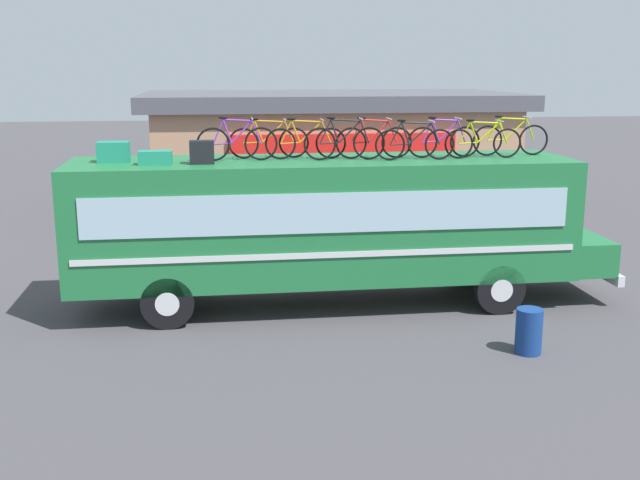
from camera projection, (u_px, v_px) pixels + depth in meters
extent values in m
plane|color=#423F44|center=(323.00, 304.00, 17.25)|extent=(120.00, 120.00, 0.00)
cube|color=#1E6B38|center=(323.00, 218.00, 16.81)|extent=(10.84, 2.57, 2.57)
cube|color=#1E6B38|center=(574.00, 250.00, 17.79)|extent=(0.97, 2.36, 0.75)
cube|color=#99B7C6|center=(332.00, 213.00, 15.47)|extent=(9.97, 0.04, 0.82)
cube|color=#99B7C6|center=(315.00, 192.00, 17.98)|extent=(9.97, 0.04, 0.82)
cube|color=silver|center=(332.00, 255.00, 15.67)|extent=(10.41, 0.03, 0.12)
cube|color=silver|center=(316.00, 229.00, 18.18)|extent=(10.41, 0.03, 0.12)
cube|color=silver|center=(595.00, 268.00, 17.96)|extent=(0.16, 2.44, 0.24)
cylinder|color=black|center=(500.00, 289.00, 16.51)|extent=(1.08, 0.28, 1.08)
cylinder|color=silver|center=(500.00, 289.00, 16.51)|extent=(0.49, 0.30, 0.49)
cylinder|color=black|center=(466.00, 263.00, 18.72)|extent=(1.08, 0.28, 1.08)
cylinder|color=silver|center=(466.00, 263.00, 18.72)|extent=(0.49, 0.30, 0.49)
cylinder|color=black|center=(168.00, 302.00, 15.58)|extent=(1.08, 0.28, 1.08)
cylinder|color=silver|center=(168.00, 302.00, 15.58)|extent=(0.49, 0.30, 0.49)
cylinder|color=black|center=(173.00, 273.00, 17.79)|extent=(1.08, 0.28, 1.08)
cylinder|color=silver|center=(173.00, 273.00, 17.79)|extent=(0.49, 0.30, 0.49)
cube|color=#1E7F66|center=(114.00, 152.00, 16.06)|extent=(0.65, 0.43, 0.43)
cube|color=#1E7F66|center=(155.00, 158.00, 15.68)|extent=(0.68, 0.38, 0.28)
cube|color=black|center=(202.00, 152.00, 15.78)|extent=(0.50, 0.35, 0.48)
torus|color=black|center=(213.00, 144.00, 16.18)|extent=(0.71, 0.04, 0.71)
torus|color=black|center=(261.00, 144.00, 16.32)|extent=(0.71, 0.04, 0.71)
cylinder|color=purple|center=(227.00, 131.00, 16.16)|extent=(0.20, 0.04, 0.51)
cylinder|color=purple|center=(242.00, 132.00, 16.21)|extent=(0.47, 0.04, 0.49)
cylinder|color=purple|center=(238.00, 120.00, 16.14)|extent=(0.61, 0.04, 0.07)
cylinder|color=purple|center=(222.00, 144.00, 16.21)|extent=(0.39, 0.03, 0.05)
cylinder|color=purple|center=(218.00, 132.00, 16.14)|extent=(0.25, 0.03, 0.53)
cylinder|color=purple|center=(257.00, 132.00, 16.25)|extent=(0.21, 0.03, 0.50)
cylinder|color=silver|center=(252.00, 119.00, 16.17)|extent=(0.03, 0.44, 0.03)
ellipsoid|color=black|center=(223.00, 118.00, 16.09)|extent=(0.20, 0.08, 0.06)
torus|color=black|center=(244.00, 143.00, 16.63)|extent=(0.67, 0.04, 0.67)
torus|color=black|center=(294.00, 143.00, 16.78)|extent=(0.67, 0.04, 0.67)
cylinder|color=orange|center=(259.00, 131.00, 16.62)|extent=(0.21, 0.04, 0.48)
cylinder|color=orange|center=(274.00, 132.00, 16.67)|extent=(0.51, 0.04, 0.46)
cylinder|color=orange|center=(270.00, 121.00, 16.60)|extent=(0.66, 0.04, 0.07)
cylinder|color=orange|center=(253.00, 143.00, 16.66)|extent=(0.42, 0.03, 0.05)
cylinder|color=orange|center=(249.00, 132.00, 16.60)|extent=(0.27, 0.03, 0.50)
cylinder|color=orange|center=(289.00, 132.00, 16.71)|extent=(0.23, 0.03, 0.46)
cylinder|color=silver|center=(285.00, 120.00, 16.64)|extent=(0.03, 0.44, 0.03)
ellipsoid|color=black|center=(254.00, 119.00, 16.55)|extent=(0.20, 0.08, 0.06)
torus|color=black|center=(281.00, 144.00, 16.49)|extent=(0.68, 0.04, 0.68)
torus|color=black|center=(331.00, 143.00, 16.63)|extent=(0.68, 0.04, 0.68)
cylinder|color=orange|center=(296.00, 132.00, 16.47)|extent=(0.21, 0.04, 0.48)
cylinder|color=orange|center=(311.00, 132.00, 16.52)|extent=(0.51, 0.04, 0.46)
cylinder|color=orange|center=(307.00, 121.00, 16.46)|extent=(0.66, 0.04, 0.07)
cylinder|color=orange|center=(290.00, 143.00, 16.51)|extent=(0.42, 0.03, 0.05)
cylinder|color=orange|center=(286.00, 132.00, 16.45)|extent=(0.27, 0.03, 0.50)
cylinder|color=orange|center=(326.00, 133.00, 16.57)|extent=(0.23, 0.03, 0.47)
cylinder|color=silver|center=(322.00, 120.00, 16.49)|extent=(0.03, 0.44, 0.03)
ellipsoid|color=black|center=(291.00, 119.00, 16.40)|extent=(0.20, 0.08, 0.06)
torus|color=black|center=(320.00, 144.00, 16.32)|extent=(0.70, 0.04, 0.70)
torus|color=black|center=(369.00, 143.00, 16.46)|extent=(0.70, 0.04, 0.70)
cylinder|color=black|center=(335.00, 131.00, 16.30)|extent=(0.21, 0.04, 0.50)
cylinder|color=black|center=(350.00, 132.00, 16.35)|extent=(0.50, 0.04, 0.48)
cylinder|color=black|center=(346.00, 120.00, 16.28)|extent=(0.64, 0.04, 0.07)
cylinder|color=black|center=(329.00, 143.00, 16.34)|extent=(0.41, 0.03, 0.05)
cylinder|color=black|center=(325.00, 132.00, 16.27)|extent=(0.26, 0.03, 0.52)
cylinder|color=black|center=(365.00, 132.00, 16.39)|extent=(0.22, 0.03, 0.49)
cylinder|color=silver|center=(361.00, 118.00, 16.31)|extent=(0.03, 0.44, 0.03)
ellipsoid|color=black|center=(331.00, 118.00, 16.22)|extent=(0.20, 0.08, 0.06)
torus|color=black|center=(351.00, 143.00, 16.58)|extent=(0.69, 0.04, 0.69)
torus|color=black|center=(397.00, 142.00, 16.71)|extent=(0.69, 0.04, 0.69)
cylinder|color=red|center=(365.00, 131.00, 16.56)|extent=(0.20, 0.04, 0.49)
cylinder|color=red|center=(379.00, 131.00, 16.60)|extent=(0.47, 0.04, 0.47)
cylinder|color=red|center=(375.00, 120.00, 16.54)|extent=(0.61, 0.04, 0.07)
cylinder|color=red|center=(360.00, 142.00, 16.60)|extent=(0.38, 0.03, 0.05)
cylinder|color=red|center=(356.00, 131.00, 16.54)|extent=(0.25, 0.03, 0.51)
cylinder|color=red|center=(393.00, 132.00, 16.65)|extent=(0.21, 0.03, 0.48)
cylinder|color=silver|center=(389.00, 119.00, 16.57)|extent=(0.03, 0.44, 0.03)
ellipsoid|color=black|center=(362.00, 118.00, 16.49)|extent=(0.20, 0.08, 0.06)
torus|color=black|center=(390.00, 145.00, 16.31)|extent=(0.66, 0.04, 0.66)
torus|color=black|center=(440.00, 144.00, 16.45)|extent=(0.66, 0.04, 0.66)
cylinder|color=black|center=(405.00, 133.00, 16.29)|extent=(0.21, 0.04, 0.47)
cylinder|color=black|center=(420.00, 134.00, 16.34)|extent=(0.50, 0.04, 0.45)
cylinder|color=black|center=(417.00, 123.00, 16.28)|extent=(0.65, 0.04, 0.07)
cylinder|color=black|center=(400.00, 144.00, 16.33)|extent=(0.42, 0.03, 0.05)
cylinder|color=black|center=(396.00, 134.00, 16.27)|extent=(0.27, 0.03, 0.49)
cylinder|color=black|center=(436.00, 134.00, 16.39)|extent=(0.23, 0.03, 0.46)
cylinder|color=silver|center=(432.00, 121.00, 16.31)|extent=(0.03, 0.44, 0.03)
ellipsoid|color=black|center=(402.00, 120.00, 16.22)|extent=(0.20, 0.08, 0.06)
torus|color=black|center=(422.00, 142.00, 16.76)|extent=(0.68, 0.04, 0.68)
torus|color=black|center=(465.00, 142.00, 16.89)|extent=(0.68, 0.04, 0.68)
cylinder|color=purple|center=(436.00, 130.00, 16.74)|extent=(0.19, 0.04, 0.49)
cylinder|color=purple|center=(448.00, 131.00, 16.79)|extent=(0.45, 0.04, 0.47)
cylinder|color=purple|center=(445.00, 120.00, 16.72)|extent=(0.58, 0.04, 0.07)
cylinder|color=purple|center=(431.00, 142.00, 16.79)|extent=(0.37, 0.03, 0.05)
cylinder|color=purple|center=(427.00, 131.00, 16.72)|extent=(0.24, 0.03, 0.51)
cylinder|color=purple|center=(462.00, 131.00, 16.83)|extent=(0.20, 0.03, 0.47)
cylinder|color=silver|center=(458.00, 118.00, 16.75)|extent=(0.03, 0.44, 0.03)
ellipsoid|color=black|center=(433.00, 118.00, 16.67)|extent=(0.20, 0.08, 0.06)
torus|color=black|center=(459.00, 144.00, 16.64)|extent=(0.65, 0.04, 0.65)
torus|color=black|center=(507.00, 143.00, 16.78)|extent=(0.65, 0.04, 0.65)
cylinder|color=#B2B20C|center=(474.00, 132.00, 16.63)|extent=(0.21, 0.04, 0.46)
cylinder|color=#B2B20C|center=(488.00, 133.00, 16.67)|extent=(0.50, 0.04, 0.44)
cylinder|color=#B2B20C|center=(485.00, 123.00, 16.61)|extent=(0.66, 0.04, 0.07)
cylinder|color=#B2B20C|center=(468.00, 143.00, 16.66)|extent=(0.42, 0.03, 0.05)
cylinder|color=#B2B20C|center=(465.00, 133.00, 16.60)|extent=(0.27, 0.03, 0.48)
cylinder|color=#B2B20C|center=(503.00, 133.00, 16.72)|extent=(0.23, 0.03, 0.45)
cylinder|color=silver|center=(500.00, 121.00, 16.65)|extent=(0.03, 0.44, 0.03)
ellipsoid|color=black|center=(471.00, 120.00, 16.56)|extent=(0.20, 0.08, 0.06)
torus|color=black|center=(487.00, 141.00, 17.14)|extent=(0.68, 0.04, 0.68)
torus|color=black|center=(534.00, 140.00, 17.28)|extent=(0.68, 0.04, 0.68)
cylinder|color=#B2B20C|center=(502.00, 129.00, 17.12)|extent=(0.21, 0.04, 0.49)
cylinder|color=#B2B20C|center=(516.00, 129.00, 17.17)|extent=(0.50, 0.04, 0.47)
cylinder|color=#B2B20C|center=(513.00, 119.00, 17.10)|extent=(0.65, 0.04, 0.07)
cylinder|color=#B2B20C|center=(496.00, 140.00, 17.16)|extent=(0.41, 0.03, 0.05)
cylinder|color=#B2B20C|center=(493.00, 129.00, 17.10)|extent=(0.26, 0.03, 0.51)
cylinder|color=#B2B20C|center=(530.00, 130.00, 17.21)|extent=(0.22, 0.03, 0.48)
cylinder|color=silver|center=(527.00, 117.00, 17.14)|extent=(0.03, 0.44, 0.03)
ellipsoid|color=black|center=(499.00, 116.00, 17.05)|extent=(0.20, 0.08, 0.06)
cube|color=tan|center=(328.00, 156.00, 29.36)|extent=(12.80, 6.99, 3.69)
cube|color=#4C4C56|center=(329.00, 100.00, 28.88)|extent=(13.83, 7.55, 0.54)
cube|color=red|center=(344.00, 144.00, 25.70)|extent=(7.68, 0.16, 0.70)
cylinder|color=navy|center=(529.00, 331.00, 14.23)|extent=(0.49, 0.49, 0.86)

